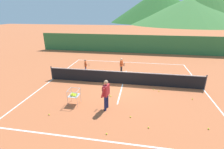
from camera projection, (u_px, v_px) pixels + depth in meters
ground_plane at (123, 84)px, 12.04m from camera, size 120.00×120.00×0.00m
line_baseline_near at (107, 141)px, 6.66m from camera, size 11.06×0.08×0.01m
line_baseline_far at (129, 62)px, 17.27m from camera, size 11.06×0.08×0.01m
line_sideline_west at (53, 79)px, 12.91m from camera, size 0.08×11.51×0.01m
line_sideline_east at (203, 89)px, 11.17m from camera, size 0.08×11.51×0.01m
line_service_center at (123, 84)px, 12.04m from camera, size 0.08×5.84×0.01m
tennis_net at (123, 78)px, 11.86m from camera, size 11.22×0.08×1.05m
instructor at (106, 92)px, 8.58m from camera, size 0.44×0.81×1.68m
student_0 at (86, 65)px, 13.99m from camera, size 0.53×0.51×1.19m
student_1 at (122, 64)px, 13.93m from camera, size 0.41×0.67×1.31m
ball_cart at (74, 95)px, 9.20m from camera, size 0.58×0.58×0.90m
tennis_ball_0 at (130, 117)px, 8.17m from camera, size 0.07×0.07×0.07m
tennis_ball_1 at (154, 90)px, 11.08m from camera, size 0.07×0.07×0.07m
tennis_ball_2 at (49, 114)px, 8.36m from camera, size 0.07×0.07×0.07m
tennis_ball_3 at (208, 129)px, 7.33m from camera, size 0.07×0.07×0.07m
tennis_ball_4 at (192, 99)px, 9.87m from camera, size 0.07×0.07×0.07m
tennis_ball_5 at (159, 91)px, 10.85m from camera, size 0.07×0.07×0.07m
tennis_ball_6 at (107, 134)px, 7.03m from camera, size 0.07×0.07×0.07m
tennis_ball_7 at (149, 127)px, 7.42m from camera, size 0.07×0.07×0.07m
tennis_ball_8 at (109, 96)px, 10.27m from camera, size 0.07×0.07×0.07m
tennis_ball_9 at (111, 96)px, 10.18m from camera, size 0.07×0.07×0.07m
windscreen_fence at (132, 44)px, 20.97m from camera, size 24.34×0.08×2.30m
hill_0 at (159, 5)px, 85.50m from camera, size 50.81×50.81×16.84m
hill_1 at (203, 4)px, 72.91m from camera, size 43.35×43.35×16.64m
hill_2 at (189, 11)px, 71.68m from camera, size 52.23×52.23×11.25m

